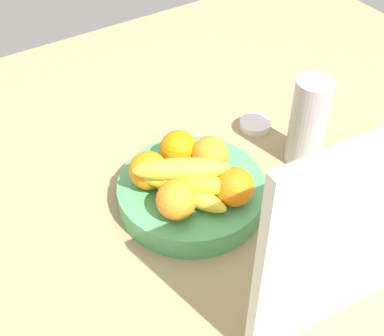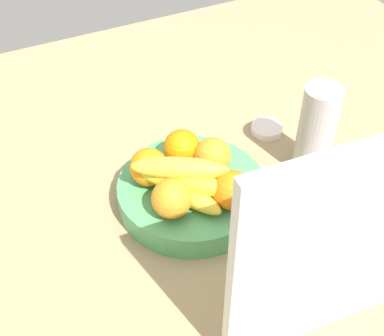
{
  "view_description": "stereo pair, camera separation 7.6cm",
  "coord_description": "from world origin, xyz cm",
  "px_view_note": "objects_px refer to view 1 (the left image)",
  "views": [
    {
      "loc": [
        35.25,
        58.27,
        72.82
      ],
      "look_at": [
        -1.66,
        0.17,
        8.75
      ],
      "focal_mm": 49.63,
      "sensor_mm": 36.0,
      "label": 1
    },
    {
      "loc": [
        28.65,
        61.98,
        72.82
      ],
      "look_at": [
        -1.66,
        0.17,
        8.75
      ],
      "focal_mm": 49.63,
      "sensor_mm": 36.0,
      "label": 2
    }
  ],
  "objects_px": {
    "orange_front_right": "(178,149)",
    "orange_center": "(148,170)",
    "orange_front_left": "(210,155)",
    "orange_back_right": "(234,187)",
    "thermos_tumbler": "(308,122)",
    "fruit_bowl": "(192,193)",
    "orange_back_left": "(176,200)",
    "cutting_board": "(344,240)",
    "jar_lid": "(255,124)",
    "banana_bunch": "(184,181)"
  },
  "relations": [
    {
      "from": "orange_front_right",
      "to": "thermos_tumbler",
      "type": "relative_size",
      "value": 0.37
    },
    {
      "from": "orange_front_right",
      "to": "banana_bunch",
      "type": "height_order",
      "value": "banana_bunch"
    },
    {
      "from": "fruit_bowl",
      "to": "orange_front_right",
      "type": "distance_m",
      "value": 0.09
    },
    {
      "from": "fruit_bowl",
      "to": "orange_back_right",
      "type": "xyz_separation_m",
      "value": [
        -0.04,
        0.07,
        0.06
      ]
    },
    {
      "from": "orange_center",
      "to": "thermos_tumbler",
      "type": "height_order",
      "value": "thermos_tumbler"
    },
    {
      "from": "orange_front_left",
      "to": "cutting_board",
      "type": "relative_size",
      "value": 0.19
    },
    {
      "from": "orange_front_left",
      "to": "orange_back_right",
      "type": "relative_size",
      "value": 1.0
    },
    {
      "from": "orange_back_right",
      "to": "banana_bunch",
      "type": "relative_size",
      "value": 0.41
    },
    {
      "from": "fruit_bowl",
      "to": "jar_lid",
      "type": "bearing_deg",
      "value": -153.91
    },
    {
      "from": "orange_front_left",
      "to": "orange_back_left",
      "type": "xyz_separation_m",
      "value": [
        0.11,
        0.06,
        0.0
      ]
    },
    {
      "from": "orange_front_left",
      "to": "orange_front_right",
      "type": "height_order",
      "value": "same"
    },
    {
      "from": "banana_bunch",
      "to": "thermos_tumbler",
      "type": "relative_size",
      "value": 0.9
    },
    {
      "from": "orange_center",
      "to": "thermos_tumbler",
      "type": "distance_m",
      "value": 0.33
    },
    {
      "from": "fruit_bowl",
      "to": "banana_bunch",
      "type": "distance_m",
      "value": 0.08
    },
    {
      "from": "orange_front_left",
      "to": "cutting_board",
      "type": "height_order",
      "value": "cutting_board"
    },
    {
      "from": "orange_front_right",
      "to": "jar_lid",
      "type": "height_order",
      "value": "orange_front_right"
    },
    {
      "from": "banana_bunch",
      "to": "orange_front_right",
      "type": "bearing_deg",
      "value": -115.78
    },
    {
      "from": "thermos_tumbler",
      "to": "jar_lid",
      "type": "distance_m",
      "value": 0.16
    },
    {
      "from": "orange_center",
      "to": "banana_bunch",
      "type": "xyz_separation_m",
      "value": [
        -0.04,
        0.06,
        0.01
      ]
    },
    {
      "from": "orange_front_left",
      "to": "thermos_tumbler",
      "type": "bearing_deg",
      "value": 170.42
    },
    {
      "from": "orange_back_left",
      "to": "orange_back_right",
      "type": "xyz_separation_m",
      "value": [
        -0.1,
        0.03,
        0.0
      ]
    },
    {
      "from": "orange_back_left",
      "to": "thermos_tumbler",
      "type": "height_order",
      "value": "thermos_tumbler"
    },
    {
      "from": "orange_front_right",
      "to": "cutting_board",
      "type": "relative_size",
      "value": 0.19
    },
    {
      "from": "orange_back_left",
      "to": "cutting_board",
      "type": "distance_m",
      "value": 0.3
    },
    {
      "from": "fruit_bowl",
      "to": "jar_lid",
      "type": "distance_m",
      "value": 0.26
    },
    {
      "from": "fruit_bowl",
      "to": "orange_back_right",
      "type": "bearing_deg",
      "value": 117.8
    },
    {
      "from": "orange_center",
      "to": "orange_back_left",
      "type": "xyz_separation_m",
      "value": [
        -0.0,
        0.09,
        0.0
      ]
    },
    {
      "from": "orange_front_right",
      "to": "orange_center",
      "type": "xyz_separation_m",
      "value": [
        0.08,
        0.02,
        0.0
      ]
    },
    {
      "from": "orange_back_right",
      "to": "banana_bunch",
      "type": "bearing_deg",
      "value": -37.28
    },
    {
      "from": "orange_front_left",
      "to": "jar_lid",
      "type": "distance_m",
      "value": 0.22
    },
    {
      "from": "orange_back_right",
      "to": "cutting_board",
      "type": "distance_m",
      "value": 0.26
    },
    {
      "from": "fruit_bowl",
      "to": "banana_bunch",
      "type": "height_order",
      "value": "banana_bunch"
    },
    {
      "from": "orange_back_left",
      "to": "cutting_board",
      "type": "xyz_separation_m",
      "value": [
        -0.1,
        0.26,
        0.1
      ]
    },
    {
      "from": "orange_center",
      "to": "fruit_bowl",
      "type": "bearing_deg",
      "value": 147.97
    },
    {
      "from": "fruit_bowl",
      "to": "orange_center",
      "type": "relative_size",
      "value": 3.93
    },
    {
      "from": "thermos_tumbler",
      "to": "jar_lid",
      "type": "bearing_deg",
      "value": -82.41
    },
    {
      "from": "orange_center",
      "to": "orange_back_right",
      "type": "xyz_separation_m",
      "value": [
        -0.11,
        0.12,
        0.0
      ]
    },
    {
      "from": "orange_front_left",
      "to": "jar_lid",
      "type": "height_order",
      "value": "orange_front_left"
    },
    {
      "from": "orange_center",
      "to": "cutting_board",
      "type": "height_order",
      "value": "cutting_board"
    },
    {
      "from": "orange_front_left",
      "to": "orange_back_right",
      "type": "xyz_separation_m",
      "value": [
        0.01,
        0.09,
        0.0
      ]
    },
    {
      "from": "fruit_bowl",
      "to": "jar_lid",
      "type": "height_order",
      "value": "fruit_bowl"
    },
    {
      "from": "orange_back_left",
      "to": "banana_bunch",
      "type": "bearing_deg",
      "value": -139.62
    },
    {
      "from": "thermos_tumbler",
      "to": "orange_front_right",
      "type": "bearing_deg",
      "value": -18.1
    },
    {
      "from": "orange_front_right",
      "to": "orange_back_right",
      "type": "height_order",
      "value": "same"
    },
    {
      "from": "orange_front_left",
      "to": "jar_lid",
      "type": "relative_size",
      "value": 1.03
    },
    {
      "from": "orange_back_left",
      "to": "banana_bunch",
      "type": "relative_size",
      "value": 0.41
    },
    {
      "from": "fruit_bowl",
      "to": "cutting_board",
      "type": "xyz_separation_m",
      "value": [
        -0.04,
        0.31,
        0.16
      ]
    },
    {
      "from": "orange_center",
      "to": "jar_lid",
      "type": "height_order",
      "value": "orange_center"
    },
    {
      "from": "fruit_bowl",
      "to": "orange_center",
      "type": "bearing_deg",
      "value": -32.03
    },
    {
      "from": "fruit_bowl",
      "to": "orange_back_right",
      "type": "distance_m",
      "value": 0.1
    }
  ]
}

